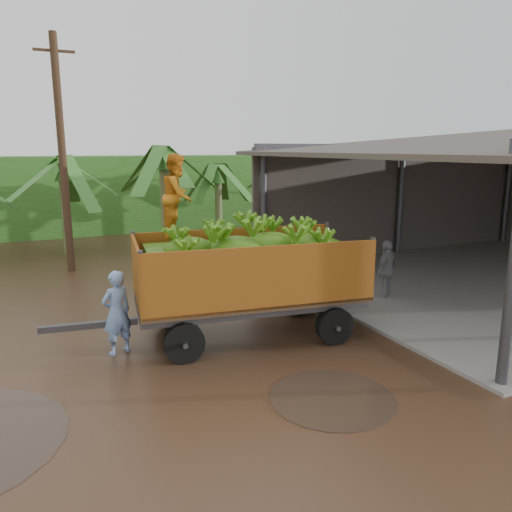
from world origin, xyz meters
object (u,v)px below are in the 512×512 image
at_px(man_grey, 387,270).
at_px(utility_pole, 62,155).
at_px(banana_trailer, 247,271).
at_px(man_blue, 117,312).

bearing_deg(man_grey, utility_pole, -66.53).
relative_size(banana_trailer, utility_pole, 0.90).
bearing_deg(banana_trailer, man_blue, -175.95).
bearing_deg(man_blue, man_grey, 165.25).
bearing_deg(utility_pole, man_grey, -43.04).
bearing_deg(utility_pole, man_blue, -88.01).
xyz_separation_m(banana_trailer, utility_pole, (-2.95, 7.74, 2.32)).
xyz_separation_m(man_blue, man_grey, (7.11, 0.68, -0.03)).
bearing_deg(man_blue, utility_pole, -108.25).
distance_m(man_grey, utility_pole, 10.51).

